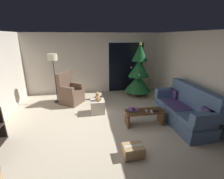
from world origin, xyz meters
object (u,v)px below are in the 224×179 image
Objects in this scene: book_stack at (133,110)px; couch at (184,110)px; remote_white at (152,111)px; armchair at (70,93)px; coffee_table at (144,115)px; cell_phone at (134,109)px; remote_silver at (146,111)px; christmas_tree at (139,73)px; floor_lamp at (53,62)px; cardboard_box_taped_mid_floor at (133,151)px; ottoman at (98,106)px; remote_black at (156,111)px; teddy_bear_honey at (98,97)px.

couch is at bearing -6.05° from book_stack.
armchair reaches higher than remote_white.
book_stack is at bearing 170.85° from coffee_table.
cell_phone is 2.60m from armchair.
remote_white is 1.00× the size of remote_silver.
christmas_tree reaches higher than cell_phone.
remote_white is 0.49m from cell_phone.
floor_lamp reaches higher than cell_phone.
cardboard_box_taped_mid_floor is (-1.18, -3.34, -0.83)m from christmas_tree.
remote_white is 0.09× the size of floor_lamp.
couch reaches higher than cell_phone.
christmas_tree is 2.30m from ottoman.
coffee_table is (-1.12, 0.10, -0.12)m from couch.
book_stack is at bearing -44.78° from armchair.
remote_black is at bearing 178.70° from remote_silver.
book_stack is 2.59m from armchair.
remote_silver is 3.55m from floor_lamp.
ottoman is at bearing -45.66° from armchair.
teddy_bear_honey reaches higher than cell_phone.
remote_silver is (-0.25, 0.07, 0.00)m from remote_black.
armchair is at bearing 124.31° from cell_phone.
cardboard_box_taped_mid_floor is at bearing -74.40° from ottoman.
couch is 1.44m from book_stack.
floor_lamp is at bearing -96.76° from remote_black.
teddy_bear_honey is 0.66× the size of cardboard_box_taped_mid_floor.
book_stack is at bearing -73.62° from remote_black.
couch is 1.78× the size of coffee_table.
book_stack reaches higher than remote_black.
ottoman is (-1.39, 1.02, -0.21)m from remote_white.
coffee_table is 2.86m from armchair.
armchair is at bearing 135.22° from book_stack.
cardboard_box_taped_mid_floor is (-0.65, -1.14, -0.15)m from coffee_table.
christmas_tree is 4.99× the size of cardboard_box_taped_mid_floor.
couch is 1.10× the size of floor_lamp.
cell_phone is 1.27m from teddy_bear_honey.
christmas_tree is 2.76m from armchair.
floor_lamp reaches higher than cardboard_box_taped_mid_floor.
ottoman is at bearing -22.80° from remote_silver.
christmas_tree is at bearing 68.50° from book_stack.
couch is 12.56× the size of remote_white.
remote_white is 0.14m from remote_silver.
cardboard_box_taped_mid_floor is at bearing -57.69° from floor_lamp.
couch is at bearing -170.64° from remote_silver.
coffee_table is 7.05× the size of remote_black.
remote_black is (-0.83, 0.02, 0.03)m from couch.
couch is 0.96m from remote_white.
coffee_table is 0.16m from remote_silver.
remote_silver is 0.35m from cell_phone.
couch is 12.56× the size of remote_black.
floor_lamp is at bearing 142.32° from teddy_bear_honey.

